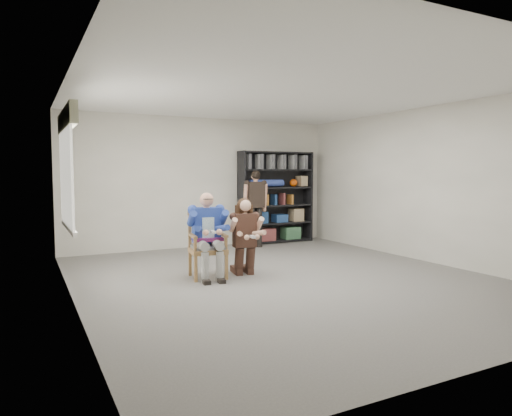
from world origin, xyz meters
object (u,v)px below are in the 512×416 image
seated_man (208,235)px  bookshelf (276,197)px  kneeling_woman (245,237)px  standing_man (256,209)px  armchair (208,245)px

seated_man → bookshelf: 3.82m
kneeling_woman → seated_man: bearing=176.7°
standing_man → bookshelf: bearing=33.0°
kneeling_woman → standing_man: (1.39, 2.36, 0.23)m
armchair → bookshelf: bearing=52.7°
seated_man → bookshelf: bookshelf is taller
armchair → seated_man: (0.00, 0.00, 0.15)m
seated_man → standing_man: standing_man is taller
armchair → kneeling_woman: size_ratio=0.84×
bookshelf → standing_man: (-0.74, -0.42, -0.22)m
armchair → seated_man: bearing=0.0°
bookshelf → standing_man: 0.88m
armchair → seated_man: 0.15m
armchair → bookshelf: 3.84m
armchair → standing_man: bearing=56.9°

